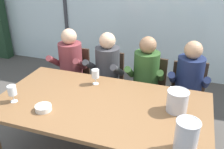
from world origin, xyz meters
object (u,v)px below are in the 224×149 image
object	(u,v)px
chair_left_of_center	(107,78)
ice_bucket_secondary	(177,101)
person_maroon_top	(69,67)
ice_bucket_primary	(186,136)
chair_center	(148,86)
wine_glass_by_left_taster	(95,74)
chair_near_curtain	(74,74)
person_navy_polo	(188,84)
wine_glass_near_bucket	(12,91)
chair_right_of_center	(188,92)
dining_table	(101,109)
person_olive_shirt	(145,78)
tasting_bowl	(43,108)
person_charcoal_jacket	(105,72)

from	to	relation	value
chair_left_of_center	ice_bucket_secondary	xyz separation A→B (m)	(1.01, -0.88, 0.36)
person_maroon_top	ice_bucket_primary	distance (m)	2.06
chair_center	wine_glass_by_left_taster	size ratio (longest dim) A/B	5.02
chair_near_curtain	chair_left_of_center	world-z (taller)	same
person_navy_polo	wine_glass_near_bucket	world-z (taller)	person_navy_polo
chair_right_of_center	person_navy_polo	xyz separation A→B (m)	(-0.02, -0.13, 0.17)
dining_table	person_maroon_top	bearing A→B (deg)	133.63
chair_left_of_center	ice_bucket_primary	bearing A→B (deg)	-48.28
person_olive_shirt	tasting_bowl	world-z (taller)	person_olive_shirt
ice_bucket_secondary	wine_glass_near_bucket	bearing A→B (deg)	-166.83
person_charcoal_jacket	wine_glass_by_left_taster	distance (m)	0.52
chair_left_of_center	chair_center	xyz separation A→B (m)	(0.59, -0.03, 0.00)
person_charcoal_jacket	person_navy_polo	bearing A→B (deg)	4.70
chair_left_of_center	person_maroon_top	size ratio (longest dim) A/B	0.73
wine_glass_near_bucket	person_charcoal_jacket	bearing A→B (deg)	62.80
chair_left_of_center	person_navy_polo	size ratio (longest dim) A/B	0.73
chair_left_of_center	person_navy_polo	xyz separation A→B (m)	(1.09, -0.15, 0.17)
person_olive_shirt	chair_left_of_center	bearing A→B (deg)	161.70
ice_bucket_primary	person_maroon_top	bearing A→B (deg)	142.47
ice_bucket_primary	ice_bucket_secondary	size ratio (longest dim) A/B	1.28
person_navy_polo	person_maroon_top	bearing A→B (deg)	-179.08
person_maroon_top	wine_glass_near_bucket	bearing A→B (deg)	-94.79
chair_right_of_center	wine_glass_near_bucket	distance (m)	2.06
dining_table	wine_glass_near_bucket	world-z (taller)	wine_glass_near_bucket
dining_table	person_navy_polo	xyz separation A→B (m)	(0.79, 0.83, -0.01)
chair_center	tasting_bowl	xyz separation A→B (m)	(-0.75, -1.25, 0.27)
chair_left_of_center	wine_glass_by_left_taster	size ratio (longest dim) A/B	5.02
dining_table	person_olive_shirt	bearing A→B (deg)	72.03
dining_table	wine_glass_by_left_taster	bearing A→B (deg)	118.84
dining_table	person_charcoal_jacket	bearing A→B (deg)	107.38
tasting_bowl	ice_bucket_secondary	bearing A→B (deg)	18.73
chair_left_of_center	person_charcoal_jacket	bearing A→B (deg)	-74.41
chair_left_of_center	wine_glass_near_bucket	bearing A→B (deg)	-110.00
person_olive_shirt	chair_near_curtain	bearing A→B (deg)	169.29
person_maroon_top	tasting_bowl	xyz separation A→B (m)	(0.34, -1.13, 0.10)
person_maroon_top	wine_glass_by_left_taster	xyz separation A→B (m)	(0.60, -0.48, 0.19)
wine_glass_by_left_taster	wine_glass_near_bucket	bearing A→B (deg)	-135.60
person_maroon_top	ice_bucket_primary	xyz separation A→B (m)	(1.62, -1.25, 0.21)
chair_left_of_center	person_navy_polo	world-z (taller)	person_navy_polo
dining_table	chair_center	bearing A→B (deg)	72.72
ice_bucket_secondary	tasting_bowl	xyz separation A→B (m)	(-1.17, -0.40, -0.08)
chair_center	person_charcoal_jacket	bearing A→B (deg)	-165.96
chair_right_of_center	ice_bucket_secondary	distance (m)	0.93
dining_table	chair_right_of_center	xyz separation A→B (m)	(0.81, 0.96, -0.18)
person_charcoal_jacket	dining_table	bearing A→B (deg)	-67.90
ice_bucket_secondary	dining_table	bearing A→B (deg)	-171.54
dining_table	ice_bucket_primary	bearing A→B (deg)	-26.50
person_charcoal_jacket	ice_bucket_secondary	xyz separation A→B (m)	(0.98, -0.73, 0.18)
wine_glass_near_bucket	tasting_bowl	bearing A→B (deg)	-6.06
ice_bucket_primary	wine_glass_by_left_taster	world-z (taller)	ice_bucket_primary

